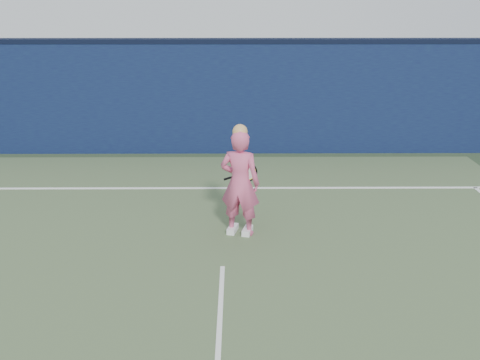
{
  "coord_description": "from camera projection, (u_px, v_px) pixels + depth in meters",
  "views": [
    {
      "loc": [
        0.2,
        -5.12,
        3.51
      ],
      "look_at": [
        0.25,
        2.06,
        0.88
      ],
      "focal_mm": 38.0,
      "sensor_mm": 36.0,
      "label": 1
    }
  ],
  "objects": [
    {
      "name": "backstop_wall",
      "position": [
        228.0,
        99.0,
        11.69
      ],
      "size": [
        24.0,
        0.4,
        2.5
      ],
      "primitive_type": "cube",
      "color": "#0D133C",
      "rests_on": "ground"
    },
    {
      "name": "wall_cap",
      "position": [
        228.0,
        41.0,
        11.24
      ],
      "size": [
        24.0,
        0.42,
        0.1
      ],
      "primitive_type": "cube",
      "color": "black",
      "rests_on": "backstop_wall"
    },
    {
      "name": "player",
      "position": [
        240.0,
        183.0,
        7.66
      ],
      "size": [
        0.69,
        0.54,
        1.74
      ],
      "rotation": [
        0.0,
        0.0,
        2.88
      ],
      "color": "#DA5481",
      "rests_on": "ground"
    },
    {
      "name": "ground",
      "position": [
        220.0,
        310.0,
        6.01
      ],
      "size": [
        80.0,
        80.0,
        0.0
      ],
      "primitive_type": "plane",
      "color": "#283A24",
      "rests_on": "ground"
    },
    {
      "name": "court_lines",
      "position": [
        220.0,
        326.0,
        5.7
      ],
      "size": [
        11.0,
        12.04,
        0.01
      ],
      "color": "white",
      "rests_on": "court_surface"
    },
    {
      "name": "racket",
      "position": [
        247.0,
        173.0,
        8.12
      ],
      "size": [
        0.56,
        0.16,
        0.3
      ],
      "rotation": [
        0.0,
        0.0,
        0.03
      ],
      "color": "black",
      "rests_on": "ground"
    }
  ]
}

